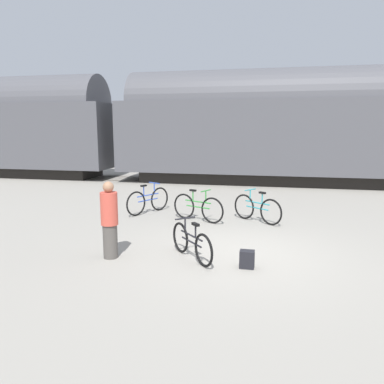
{
  "coord_description": "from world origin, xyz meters",
  "views": [
    {
      "loc": [
        0.63,
        -7.66,
        2.64
      ],
      "look_at": [
        -1.26,
        1.09,
        1.1
      ],
      "focal_mm": 35.0,
      "sensor_mm": 36.0,
      "label": 1
    }
  ],
  "objects_px": {
    "bicycle_teal": "(257,209)",
    "bicycle_blue": "(148,201)",
    "freight_train": "(260,125)",
    "backpack": "(247,259)",
    "bicycle_green": "(198,207)",
    "person_in_red": "(110,220)",
    "bicycle_black": "(191,242)"
  },
  "relations": [
    {
      "from": "freight_train",
      "to": "backpack",
      "type": "xyz_separation_m",
      "value": [
        0.22,
        -11.33,
        -2.62
      ]
    },
    {
      "from": "bicycle_blue",
      "to": "bicycle_green",
      "type": "relative_size",
      "value": 0.98
    },
    {
      "from": "backpack",
      "to": "person_in_red",
      "type": "bearing_deg",
      "value": -179.68
    },
    {
      "from": "bicycle_blue",
      "to": "bicycle_teal",
      "type": "height_order",
      "value": "bicycle_blue"
    },
    {
      "from": "freight_train",
      "to": "bicycle_green",
      "type": "xyz_separation_m",
      "value": [
        -1.42,
        -7.94,
        -2.4
      ]
    },
    {
      "from": "bicycle_black",
      "to": "backpack",
      "type": "height_order",
      "value": "bicycle_black"
    },
    {
      "from": "bicycle_blue",
      "to": "backpack",
      "type": "distance_m",
      "value": 5.25
    },
    {
      "from": "bicycle_black",
      "to": "person_in_red",
      "type": "xyz_separation_m",
      "value": [
        -1.64,
        -0.27,
        0.44
      ]
    },
    {
      "from": "person_in_red",
      "to": "backpack",
      "type": "distance_m",
      "value": 2.85
    },
    {
      "from": "bicycle_green",
      "to": "bicycle_black",
      "type": "bearing_deg",
      "value": -81.03
    },
    {
      "from": "bicycle_blue",
      "to": "person_in_red",
      "type": "distance_m",
      "value": 4.12
    },
    {
      "from": "freight_train",
      "to": "backpack",
      "type": "height_order",
      "value": "freight_train"
    },
    {
      "from": "freight_train",
      "to": "bicycle_teal",
      "type": "height_order",
      "value": "freight_train"
    },
    {
      "from": "freight_train",
      "to": "bicycle_teal",
      "type": "relative_size",
      "value": 30.4
    },
    {
      "from": "backpack",
      "to": "bicycle_blue",
      "type": "bearing_deg",
      "value": 129.66
    },
    {
      "from": "bicycle_green",
      "to": "person_in_red",
      "type": "height_order",
      "value": "person_in_red"
    },
    {
      "from": "freight_train",
      "to": "bicycle_green",
      "type": "height_order",
      "value": "freight_train"
    },
    {
      "from": "bicycle_blue",
      "to": "bicycle_teal",
      "type": "relative_size",
      "value": 1.13
    },
    {
      "from": "freight_train",
      "to": "backpack",
      "type": "bearing_deg",
      "value": -88.89
    },
    {
      "from": "freight_train",
      "to": "backpack",
      "type": "relative_size",
      "value": 124.49
    },
    {
      "from": "bicycle_black",
      "to": "bicycle_blue",
      "type": "relative_size",
      "value": 0.8
    },
    {
      "from": "freight_train",
      "to": "bicycle_black",
      "type": "relative_size",
      "value": 33.75
    },
    {
      "from": "bicycle_blue",
      "to": "bicycle_green",
      "type": "xyz_separation_m",
      "value": [
        1.71,
        -0.65,
        -0.01
      ]
    },
    {
      "from": "bicycle_teal",
      "to": "person_in_red",
      "type": "xyz_separation_m",
      "value": [
        -2.81,
        -3.64,
        0.4
      ]
    },
    {
      "from": "bicycle_blue",
      "to": "bicycle_teal",
      "type": "xyz_separation_m",
      "value": [
        3.38,
        -0.42,
        -0.01
      ]
    },
    {
      "from": "bicycle_teal",
      "to": "bicycle_blue",
      "type": "bearing_deg",
      "value": 172.96
    },
    {
      "from": "bicycle_blue",
      "to": "backpack",
      "type": "height_order",
      "value": "bicycle_blue"
    },
    {
      "from": "bicycle_black",
      "to": "bicycle_teal",
      "type": "bearing_deg",
      "value": 70.87
    },
    {
      "from": "bicycle_black",
      "to": "bicycle_teal",
      "type": "relative_size",
      "value": 0.9
    },
    {
      "from": "freight_train",
      "to": "bicycle_teal",
      "type": "xyz_separation_m",
      "value": [
        0.25,
        -7.71,
        -2.4
      ]
    },
    {
      "from": "freight_train",
      "to": "person_in_red",
      "type": "xyz_separation_m",
      "value": [
        -2.56,
        -11.35,
        -2.0
      ]
    },
    {
      "from": "freight_train",
      "to": "bicycle_blue",
      "type": "bearing_deg",
      "value": -113.24
    }
  ]
}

